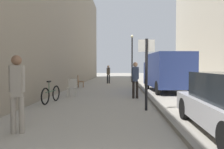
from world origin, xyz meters
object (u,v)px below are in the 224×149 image
Objects in this scene: cafe_chair_near_window at (80,80)px; cafe_chair_by_doorway at (72,86)px; pedestrian_main_foreground at (108,73)px; pedestrian_mid_block at (17,88)px; bicycle_leaning at (51,94)px; lamp_post at (132,55)px; pedestrian_far_crossing at (135,77)px; street_sign_post at (146,68)px; delivery_van at (167,71)px.

cafe_chair_by_doorway is at bearing 0.45° from cafe_chair_near_window.
cafe_chair_near_window is at bearing -103.59° from pedestrian_main_foreground.
pedestrian_mid_block is 1.06× the size of bicycle_leaning.
lamp_post is 5.06× the size of cafe_chair_near_window.
lamp_post reaches higher than cafe_chair_by_doorway.
pedestrian_far_crossing is 3.05m from street_sign_post.
pedestrian_far_crossing is at bearing 49.00° from pedestrian_mid_block.
pedestrian_main_foreground is at bearing 72.58° from pedestrian_mid_block.
pedestrian_main_foreground is 12.68m from street_sign_post.
pedestrian_main_foreground is 0.96× the size of bicycle_leaning.
pedestrian_mid_block reaches higher than cafe_chair_by_doorway.
bicycle_leaning is (-5.97, -4.58, -0.91)m from delivery_van.
pedestrian_main_foreground is at bearing -141.41° from lamp_post.
street_sign_post is (0.22, -3.00, 0.50)m from pedestrian_far_crossing.
lamp_post reaches higher than bicycle_leaning.
delivery_van is at bearing 46.34° from pedestrian_mid_block.
pedestrian_far_crossing reaches higher than cafe_chair_by_doorway.
cafe_chair_by_doorway is (0.49, 2.00, 0.17)m from bicycle_leaning.
lamp_post is at bearing 50.40° from pedestrian_main_foreground.
pedestrian_mid_block is at bearing -82.85° from pedestrian_main_foreground.
delivery_van reaches higher than bicycle_leaning.
delivery_van is 7.57m from bicycle_leaning.
cafe_chair_near_window is (-1.93, -4.06, -0.43)m from pedestrian_main_foreground.
pedestrian_mid_block is 6.71m from pedestrian_far_crossing.
pedestrian_mid_block reaches higher than cafe_chair_near_window.
delivery_van reaches higher than cafe_chair_near_window.
delivery_van is 5.37× the size of cafe_chair_near_window.
cafe_chair_near_window is at bearing 80.64° from pedestrian_mid_block.
bicycle_leaning is (-3.78, -1.53, -0.67)m from pedestrian_far_crossing.
pedestrian_mid_block reaches higher than pedestrian_far_crossing.
street_sign_post reaches higher than pedestrian_far_crossing.
pedestrian_far_crossing is at bearing -129.59° from delivery_van.
cafe_chair_by_doorway is (-3.66, -10.84, -2.18)m from lamp_post.
pedestrian_main_foreground is 11.19m from bicycle_leaning.
bicycle_leaning reaches higher than cafe_chair_by_doorway.
cafe_chair_near_window is at bearing -83.02° from cafe_chair_by_doorway.
pedestrian_mid_block is 17.66m from lamp_post.
delivery_van is 6.53m from cafe_chair_near_window.
pedestrian_main_foreground is 1.81× the size of cafe_chair_near_window.
pedestrian_main_foreground is 0.94× the size of pedestrian_far_crossing.
pedestrian_far_crossing is at bearing 29.43° from cafe_chair_near_window.
street_sign_post is 2.77× the size of cafe_chair_near_window.
delivery_van is (2.19, 3.05, 0.24)m from pedestrian_far_crossing.
street_sign_post reaches higher than cafe_chair_by_doorway.
lamp_post reaches higher than pedestrian_main_foreground.
street_sign_post is at bearing -90.61° from lamp_post.
pedestrian_far_crossing reaches higher than cafe_chair_near_window.
cafe_chair_by_doorway is at bearing -108.67° from lamp_post.
pedestrian_main_foreground is 9.68m from pedestrian_far_crossing.
pedestrian_mid_block is 6.41m from cafe_chair_by_doorway.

